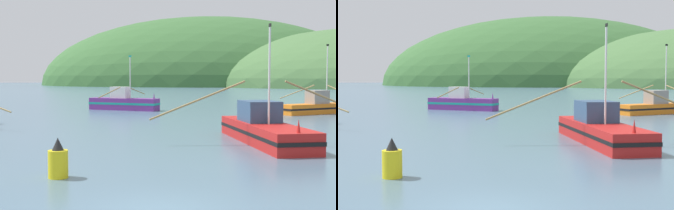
% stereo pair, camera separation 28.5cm
% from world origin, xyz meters
% --- Properties ---
extents(hill_mid_left, '(167.02, 133.62, 67.30)m').
position_xyz_m(hill_mid_left, '(43.54, 214.43, 0.00)').
color(hill_mid_left, '#386633').
rests_on(hill_mid_left, ground).
extents(fishing_boat_purple, '(8.57, 10.16, 6.53)m').
position_xyz_m(fishing_boat_purple, '(-0.86, 41.05, 0.91)').
color(fishing_boat_purple, '#6B2D84').
rests_on(fishing_boat_purple, ground).
extents(fishing_boat_red, '(14.06, 10.61, 7.11)m').
position_xyz_m(fishing_boat_red, '(7.57, 13.41, 0.82)').
color(fishing_boat_red, red).
rests_on(fishing_boat_red, ground).
extents(fishing_boat_orange, '(10.15, 11.84, 7.55)m').
position_xyz_m(fishing_boat_orange, '(20.38, 33.66, 0.78)').
color(fishing_boat_orange, orange).
rests_on(fishing_boat_orange, ground).
extents(channel_buoy, '(0.79, 0.79, 1.60)m').
position_xyz_m(channel_buoy, '(-3.55, 4.87, 0.66)').
color(channel_buoy, yellow).
rests_on(channel_buoy, ground).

